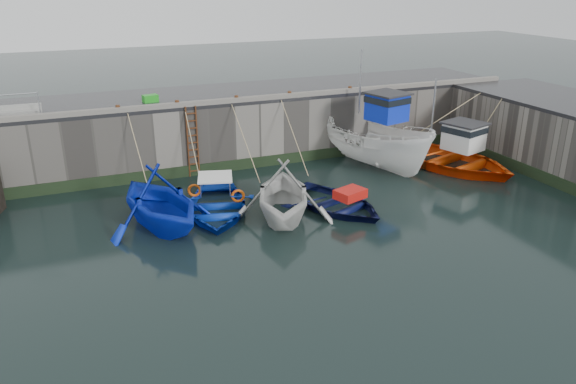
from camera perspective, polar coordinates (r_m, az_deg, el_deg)
name	(u,v)px	position (r m, az deg, el deg)	size (l,w,h in m)	color
ground	(332,265)	(17.85, 4.51, -7.45)	(120.00, 120.00, 0.00)	black
quay_back	(220,126)	(28.26, -6.91, 6.66)	(30.00, 5.00, 3.00)	slate
road_back	(219,95)	(27.91, -7.05, 9.80)	(30.00, 5.00, 0.16)	black
kerb_back	(233,100)	(25.66, -5.62, 9.26)	(30.00, 0.30, 0.20)	slate
algae_back	(236,165)	(26.28, -5.26, 2.75)	(30.00, 0.08, 0.50)	black
algae_right	(557,182)	(26.58, 25.63, 0.89)	(0.08, 15.00, 0.50)	black
ladder	(193,142)	(25.35, -9.66, 5.02)	(0.51, 0.08, 3.20)	#3F1E0F
boat_near_white	(162,226)	(20.97, -12.73, -3.37)	(4.25, 4.93, 2.60)	#0D2BCB
boat_near_white_rope	(145,192)	(24.39, -14.32, 0.04)	(0.04, 3.58, 3.10)	tan
boat_near_blue	(217,212)	(21.80, -7.27, -2.03)	(3.37, 4.71, 0.98)	#0C35B7
boat_near_blue_rope	(195,183)	(24.96, -9.44, 0.92)	(0.04, 3.27, 3.10)	tan
boat_near_blacktrim	(283,217)	(21.22, -0.53, -2.52)	(4.09, 4.74, 2.50)	silver
boat_near_blacktrim_rope	(248,181)	(24.87, -4.13, 1.09)	(0.04, 4.26, 3.10)	tan
boat_near_navy	(334,208)	(22.09, 4.74, -1.60)	(3.26, 4.57, 0.95)	#090F3C
boat_near_navy_rope	(293,175)	(25.61, 0.52, 1.76)	(0.04, 4.23, 3.10)	tan
boat_far_white	(376,143)	(26.91, 8.91, 4.96)	(4.20, 7.32, 5.66)	white
boat_far_orange	(451,158)	(27.63, 16.21, 3.30)	(6.39, 7.61, 4.35)	#FF520D
fish_crate	(150,98)	(26.38, -13.82, 9.22)	(0.66, 0.40, 0.32)	green
railing	(21,110)	(25.72, -25.53, 7.55)	(1.60, 1.05, 1.00)	#A5A8AD
bollard_a	(118,108)	(24.81, -16.90, 8.13)	(0.18, 0.18, 0.28)	#3F1E0F
bollard_b	(177,103)	(25.16, -11.20, 8.81)	(0.18, 0.18, 0.28)	#3F1E0F
bollard_c	(236,99)	(25.80, -5.26, 9.43)	(0.18, 0.18, 0.28)	#3F1E0F
bollard_d	(290,94)	(26.67, 0.15, 9.91)	(0.18, 0.18, 0.28)	#3F1E0F
bollard_e	(350,89)	(28.03, 6.31, 10.34)	(0.18, 0.18, 0.28)	#3F1E0F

